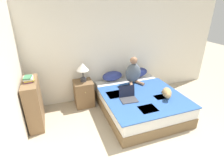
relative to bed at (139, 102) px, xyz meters
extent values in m
cube|color=silver|center=(-0.07, 1.04, 1.03)|extent=(5.70, 0.05, 2.55)
cube|color=silver|center=(-2.45, -0.57, 1.03)|extent=(0.05, 4.17, 2.55)
cube|color=brown|center=(0.00, 0.01, -0.13)|extent=(1.66, 1.93, 0.24)
cube|color=silver|center=(0.00, 0.01, 0.11)|extent=(1.63, 1.90, 0.24)
cube|color=#2D569E|center=(0.00, -0.19, 0.24)|extent=(1.71, 1.55, 0.02)
cube|color=#B2BC70|center=(-0.57, 0.13, 0.25)|extent=(0.34, 0.34, 0.01)
cube|color=#B2BC70|center=(0.34, -0.32, 0.25)|extent=(0.31, 0.21, 0.01)
cube|color=#B2BC70|center=(-0.17, -0.63, 0.25)|extent=(0.34, 0.28, 0.01)
cube|color=#B2BC70|center=(-0.21, 0.32, 0.25)|extent=(0.34, 0.32, 0.01)
ellipsoid|color=navy|center=(-0.37, 0.84, 0.38)|extent=(0.53, 0.21, 0.26)
ellipsoid|color=navy|center=(0.37, 0.84, 0.38)|extent=(0.53, 0.21, 0.26)
ellipsoid|color=slate|center=(0.08, 0.57, 0.50)|extent=(0.41, 0.22, 0.50)
sphere|color=#9E7051|center=(0.08, 0.57, 0.83)|extent=(0.18, 0.18, 0.18)
cylinder|color=#9E7051|center=(-0.03, 0.42, 0.29)|extent=(0.18, 0.29, 0.07)
cylinder|color=#9E7051|center=(0.20, 0.42, 0.29)|extent=(0.18, 0.29, 0.07)
ellipsoid|color=tan|center=(0.45, -0.35, 0.35)|extent=(0.33, 0.38, 0.19)
sphere|color=tan|center=(0.36, -0.51, 0.38)|extent=(0.12, 0.12, 0.12)
cone|color=tan|center=(0.39, -0.52, 0.42)|extent=(0.05, 0.05, 0.05)
cone|color=tan|center=(0.33, -0.49, 0.42)|extent=(0.05, 0.05, 0.05)
cylinder|color=tan|center=(0.56, -0.16, 0.27)|extent=(0.18, 0.05, 0.04)
cube|color=#424247|center=(-0.38, -0.22, 0.26)|extent=(0.36, 0.28, 0.02)
cube|color=black|center=(-0.37, -0.07, 0.39)|extent=(0.35, 0.09, 0.25)
cube|color=brown|center=(-1.16, 0.74, 0.07)|extent=(0.44, 0.45, 0.63)
sphere|color=tan|center=(-1.16, 0.50, 0.21)|extent=(0.03, 0.03, 0.03)
cylinder|color=#38383D|center=(-1.14, 0.75, 0.43)|extent=(0.14, 0.14, 0.09)
cylinder|color=#38383D|center=(-1.14, 0.75, 0.58)|extent=(0.02, 0.02, 0.19)
cone|color=white|center=(-1.14, 0.75, 0.76)|extent=(0.29, 0.29, 0.18)
cube|color=brown|center=(-2.25, 0.33, 0.25)|extent=(0.28, 0.77, 0.99)
cube|color=#844270|center=(-2.26, 0.32, 0.76)|extent=(0.16, 0.21, 0.03)
cube|color=gold|center=(-2.25, 0.32, 0.78)|extent=(0.21, 0.23, 0.02)
cube|color=beige|center=(-2.26, 0.34, 0.81)|extent=(0.18, 0.23, 0.03)
cube|color=#3D7A51|center=(-2.26, 0.32, 0.84)|extent=(0.16, 0.23, 0.03)
camera|label=1|loc=(-1.78, -3.06, 2.14)|focal=28.00mm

